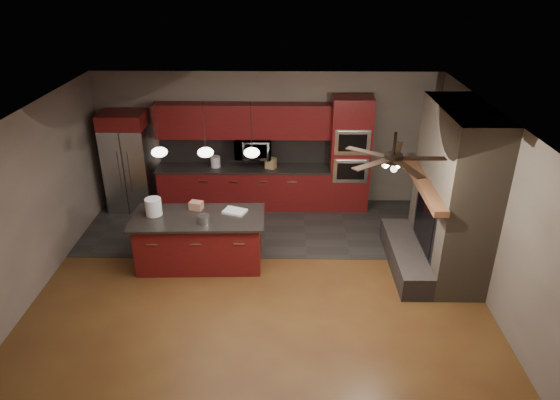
{
  "coord_description": "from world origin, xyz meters",
  "views": [
    {
      "loc": [
        0.42,
        -6.88,
        4.78
      ],
      "look_at": [
        0.31,
        0.6,
        1.16
      ],
      "focal_mm": 32.0,
      "sensor_mm": 36.0,
      "label": 1
    }
  ],
  "objects_px": {
    "refrigerator": "(128,162)",
    "microwave": "(253,148)",
    "paint_tray": "(235,211)",
    "oven_tower": "(350,154)",
    "kitchen_island": "(200,240)",
    "counter_box": "(271,163)",
    "paint_can": "(204,219)",
    "white_bucket": "(154,207)",
    "cardboard_box": "(196,205)",
    "counter_bucket": "(215,162)"
  },
  "relations": [
    {
      "from": "refrigerator",
      "to": "counter_box",
      "type": "xyz_separation_m",
      "value": [
        2.92,
        0.03,
        -0.02
      ]
    },
    {
      "from": "refrigerator",
      "to": "paint_tray",
      "type": "xyz_separation_m",
      "value": [
        2.38,
        -2.01,
        -0.1
      ]
    },
    {
      "from": "oven_tower",
      "to": "paint_can",
      "type": "relative_size",
      "value": 12.39
    },
    {
      "from": "counter_box",
      "to": "white_bucket",
      "type": "bearing_deg",
      "value": -107.72
    },
    {
      "from": "counter_box",
      "to": "microwave",
      "type": "bearing_deg",
      "value": -171.91
    },
    {
      "from": "refrigerator",
      "to": "paint_tray",
      "type": "height_order",
      "value": "refrigerator"
    },
    {
      "from": "oven_tower",
      "to": "counter_bucket",
      "type": "height_order",
      "value": "oven_tower"
    },
    {
      "from": "paint_can",
      "to": "cardboard_box",
      "type": "distance_m",
      "value": 0.53
    },
    {
      "from": "paint_tray",
      "to": "counter_bucket",
      "type": "xyz_separation_m",
      "value": [
        -0.6,
        2.09,
        0.07
      ]
    },
    {
      "from": "oven_tower",
      "to": "white_bucket",
      "type": "distance_m",
      "value": 4.13
    },
    {
      "from": "microwave",
      "to": "counter_bucket",
      "type": "height_order",
      "value": "microwave"
    },
    {
      "from": "paint_tray",
      "to": "counter_box",
      "type": "relative_size",
      "value": 1.69
    },
    {
      "from": "refrigerator",
      "to": "cardboard_box",
      "type": "height_order",
      "value": "refrigerator"
    },
    {
      "from": "paint_tray",
      "to": "white_bucket",
      "type": "bearing_deg",
      "value": -155.04
    },
    {
      "from": "oven_tower",
      "to": "paint_tray",
      "type": "distance_m",
      "value": 3.01
    },
    {
      "from": "refrigerator",
      "to": "paint_can",
      "type": "height_order",
      "value": "refrigerator"
    },
    {
      "from": "paint_can",
      "to": "cardboard_box",
      "type": "relative_size",
      "value": 0.89
    },
    {
      "from": "refrigerator",
      "to": "counter_box",
      "type": "bearing_deg",
      "value": 0.61
    },
    {
      "from": "refrigerator",
      "to": "paint_can",
      "type": "bearing_deg",
      "value": -51.3
    },
    {
      "from": "oven_tower",
      "to": "microwave",
      "type": "height_order",
      "value": "oven_tower"
    },
    {
      "from": "microwave",
      "to": "refrigerator",
      "type": "bearing_deg",
      "value": -177.06
    },
    {
      "from": "paint_tray",
      "to": "kitchen_island",
      "type": "bearing_deg",
      "value": -143.81
    },
    {
      "from": "counter_bucket",
      "to": "counter_box",
      "type": "bearing_deg",
      "value": -2.51
    },
    {
      "from": "refrigerator",
      "to": "kitchen_island",
      "type": "bearing_deg",
      "value": -50.79
    },
    {
      "from": "microwave",
      "to": "counter_box",
      "type": "relative_size",
      "value": 3.31
    },
    {
      "from": "white_bucket",
      "to": "paint_can",
      "type": "bearing_deg",
      "value": -17.3
    },
    {
      "from": "oven_tower",
      "to": "counter_box",
      "type": "xyz_separation_m",
      "value": [
        -1.61,
        -0.04,
        -0.18
      ]
    },
    {
      "from": "kitchen_island",
      "to": "counter_bucket",
      "type": "relative_size",
      "value": 9.93
    },
    {
      "from": "kitchen_island",
      "to": "counter_box",
      "type": "relative_size",
      "value": 10.12
    },
    {
      "from": "refrigerator",
      "to": "counter_bucket",
      "type": "distance_m",
      "value": 1.78
    },
    {
      "from": "white_bucket",
      "to": "counter_box",
      "type": "xyz_separation_m",
      "value": [
        1.88,
        2.14,
        -0.06
      ]
    },
    {
      "from": "white_bucket",
      "to": "counter_box",
      "type": "height_order",
      "value": "white_bucket"
    },
    {
      "from": "microwave",
      "to": "cardboard_box",
      "type": "distance_m",
      "value": 2.22
    },
    {
      "from": "kitchen_island",
      "to": "refrigerator",
      "type": "bearing_deg",
      "value": 127.44
    },
    {
      "from": "paint_tray",
      "to": "counter_bucket",
      "type": "distance_m",
      "value": 2.18
    },
    {
      "from": "refrigerator",
      "to": "microwave",
      "type": "bearing_deg",
      "value": 2.94
    },
    {
      "from": "paint_tray",
      "to": "cardboard_box",
      "type": "bearing_deg",
      "value": -169.0
    },
    {
      "from": "microwave",
      "to": "paint_tray",
      "type": "xyz_separation_m",
      "value": [
        -0.18,
        -2.14,
        -0.36
      ]
    },
    {
      "from": "microwave",
      "to": "refrigerator",
      "type": "relative_size",
      "value": 0.35
    },
    {
      "from": "paint_tray",
      "to": "counter_box",
      "type": "distance_m",
      "value": 2.11
    },
    {
      "from": "microwave",
      "to": "paint_tray",
      "type": "bearing_deg",
      "value": -94.86
    },
    {
      "from": "cardboard_box",
      "to": "paint_can",
      "type": "bearing_deg",
      "value": -52.57
    },
    {
      "from": "paint_can",
      "to": "paint_tray",
      "type": "relative_size",
      "value": 0.52
    },
    {
      "from": "kitchen_island",
      "to": "cardboard_box",
      "type": "bearing_deg",
      "value": 102.0
    },
    {
      "from": "white_bucket",
      "to": "oven_tower",
      "type": "bearing_deg",
      "value": 32.01
    },
    {
      "from": "kitchen_island",
      "to": "paint_can",
      "type": "bearing_deg",
      "value": -58.94
    },
    {
      "from": "oven_tower",
      "to": "paint_can",
      "type": "distance_m",
      "value": 3.6
    },
    {
      "from": "refrigerator",
      "to": "white_bucket",
      "type": "distance_m",
      "value": 2.35
    },
    {
      "from": "oven_tower",
      "to": "kitchen_island",
      "type": "height_order",
      "value": "oven_tower"
    },
    {
      "from": "oven_tower",
      "to": "kitchen_island",
      "type": "xyz_separation_m",
      "value": [
        -2.76,
        -2.25,
        -0.73
      ]
    }
  ]
}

